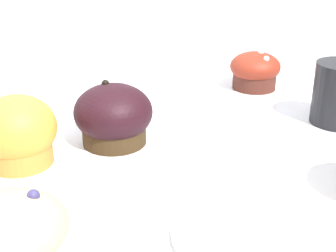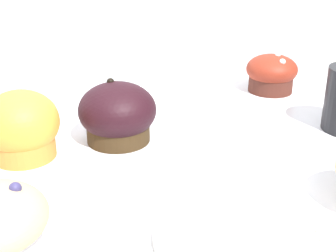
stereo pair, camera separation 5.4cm
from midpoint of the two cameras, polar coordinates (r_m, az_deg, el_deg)
muffin_front_center at (r=0.63m, az=-20.26°, el=-0.87°), size 0.10×0.10×0.09m
muffin_back_left at (r=0.65m, az=-9.05°, el=1.12°), size 0.11×0.11×0.09m
muffin_front_left at (r=0.45m, az=-22.30°, el=-12.29°), size 0.11×0.11×0.07m
muffin_front_right at (r=0.88m, az=8.81°, el=6.67°), size 0.09×0.09×0.07m
serving_plate at (r=0.47m, az=7.27°, el=-12.87°), size 0.17×0.17×0.01m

